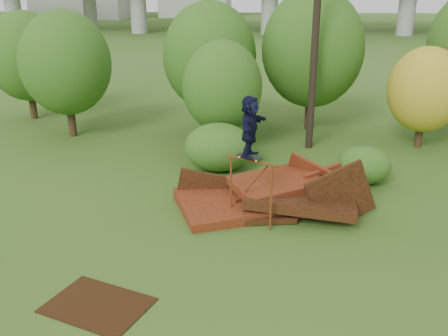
# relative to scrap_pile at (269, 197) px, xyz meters

# --- Properties ---
(ground) EXTENTS (240.00, 240.00, 0.00)m
(ground) POSITION_rel_scrap_pile_xyz_m (-0.43, -3.04, -0.34)
(ground) COLOR #2D5116
(ground) RESTS_ON ground
(scrap_pile) EXTENTS (6.02, 3.84, 2.13)m
(scrap_pile) POSITION_rel_scrap_pile_xyz_m (0.00, 0.00, 0.00)
(scrap_pile) COLOR #481D0D
(scrap_pile) RESTS_ON ground
(grind_rail) EXTENTS (1.40, 0.87, 1.89)m
(grind_rail) POSITION_rel_scrap_pile_xyz_m (-0.50, -1.09, 0.89)
(grind_rail) COLOR maroon
(grind_rail) RESTS_ON ground
(skateboard) EXTENTS (0.74, 0.55, 0.08)m
(skateboard) POSITION_rel_scrap_pile_xyz_m (-0.55, -1.07, 1.61)
(skateboard) COLOR black
(skateboard) RESTS_ON grind_rail
(skater) EXTENTS (0.85, 1.58, 1.62)m
(skater) POSITION_rel_scrap_pile_xyz_m (-0.55, -1.07, 2.43)
(skater) COLOR black
(skater) RESTS_ON skateboard
(flat_plate) EXTENTS (2.41, 2.06, 0.03)m
(flat_plate) POSITION_rel_scrap_pile_xyz_m (-3.47, -5.17, -0.33)
(flat_plate) COLOR black
(flat_plate) RESTS_ON ground
(tree_0) EXTENTS (3.80, 3.80, 5.36)m
(tree_0) POSITION_rel_scrap_pile_xyz_m (-8.64, 6.85, 2.82)
(tree_0) COLOR black
(tree_0) RESTS_ON ground
(tree_1) EXTENTS (4.07, 4.07, 5.67)m
(tree_1) POSITION_rel_scrap_pile_xyz_m (-2.73, 8.36, 2.97)
(tree_1) COLOR black
(tree_1) RESTS_ON ground
(tree_2) EXTENTS (3.08, 3.08, 4.35)m
(tree_2) POSITION_rel_scrap_pile_xyz_m (-1.89, 5.39, 2.22)
(tree_2) COLOR black
(tree_2) RESTS_ON ground
(tree_3) EXTENTS (4.46, 4.46, 6.19)m
(tree_3) POSITION_rel_scrap_pile_xyz_m (1.74, 8.93, 3.27)
(tree_3) COLOR black
(tree_3) RESTS_ON ground
(tree_4) EXTENTS (2.93, 2.93, 4.05)m
(tree_4) POSITION_rel_scrap_pile_xyz_m (6.04, 6.59, 2.01)
(tree_4) COLOR black
(tree_4) RESTS_ON ground
(tree_6) EXTENTS (3.71, 3.71, 5.18)m
(tree_6) POSITION_rel_scrap_pile_xyz_m (-11.72, 9.66, 2.70)
(tree_6) COLOR black
(tree_6) RESTS_ON ground
(shrub_left) EXTENTS (2.43, 2.25, 1.68)m
(shrub_left) POSITION_rel_scrap_pile_xyz_m (-1.82, 3.17, 0.50)
(shrub_left) COLOR #1F4612
(shrub_left) RESTS_ON ground
(shrub_right) EXTENTS (1.76, 1.62, 1.25)m
(shrub_right) POSITION_rel_scrap_pile_xyz_m (3.12, 2.34, 0.28)
(shrub_right) COLOR #1F4612
(shrub_right) RESTS_ON ground
(utility_pole) EXTENTS (1.40, 0.28, 10.51)m
(utility_pole) POSITION_rel_scrap_pile_xyz_m (1.59, 6.08, 4.99)
(utility_pole) COLOR black
(utility_pole) RESTS_ON ground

